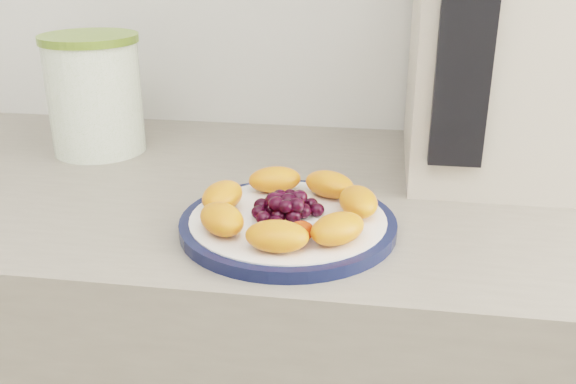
# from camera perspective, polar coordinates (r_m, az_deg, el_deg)

# --- Properties ---
(plate_rim) EXTENTS (0.26, 0.26, 0.01)m
(plate_rim) POSITION_cam_1_polar(r_m,az_deg,el_deg) (0.77, 0.00, -2.91)
(plate_rim) COLOR #101739
(plate_rim) RESTS_ON counter
(plate_face) EXTENTS (0.24, 0.24, 0.02)m
(plate_face) POSITION_cam_1_polar(r_m,az_deg,el_deg) (0.77, 0.00, -2.84)
(plate_face) COLOR white
(plate_face) RESTS_ON counter
(canister) EXTENTS (0.15, 0.15, 0.18)m
(canister) POSITION_cam_1_polar(r_m,az_deg,el_deg) (1.08, -16.75, 8.01)
(canister) COLOR #416F13
(canister) RESTS_ON counter
(canister_lid) EXTENTS (0.16, 0.16, 0.01)m
(canister_lid) POSITION_cam_1_polar(r_m,az_deg,el_deg) (1.06, -17.32, 12.91)
(canister_lid) COLOR olive
(canister_lid) RESTS_ON canister
(appliance_body) EXTENTS (0.22, 0.31, 0.39)m
(appliance_body) POSITION_cam_1_polar(r_m,az_deg,el_deg) (0.99, 17.77, 13.04)
(appliance_body) COLOR beige
(appliance_body) RESTS_ON counter
(appliance_panel) EXTENTS (0.07, 0.02, 0.29)m
(appliance_panel) POSITION_cam_1_polar(r_m,az_deg,el_deg) (0.82, 15.47, 12.00)
(appliance_panel) COLOR black
(appliance_panel) RESTS_ON appliance_body
(fruit_plate) EXTENTS (0.23, 0.22, 0.03)m
(fruit_plate) POSITION_cam_1_polar(r_m,az_deg,el_deg) (0.76, 0.03, -1.26)
(fruit_plate) COLOR orange
(fruit_plate) RESTS_ON plate_face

